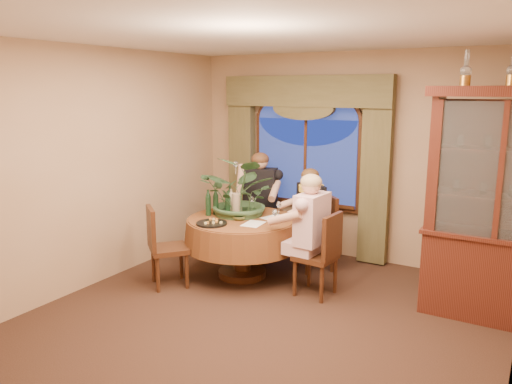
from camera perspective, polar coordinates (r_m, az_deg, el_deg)
The scene contains 33 objects.
floor at distance 5.14m, azimuth -0.05°, elevation -15.05°, with size 5.00×5.00×0.00m, color black.
wall_back at distance 6.92m, azimuth 10.48°, elevation 3.94°, with size 4.50×4.50×0.00m, color #9B7755.
ceiling at distance 4.61m, azimuth -0.05°, elevation 17.78°, with size 5.00×5.00×0.00m, color white.
window at distance 7.09m, azimuth 5.69°, elevation 3.45°, with size 1.62×0.10×1.32m, color navy, non-canonical shape.
arched_transom at distance 7.03m, azimuth 5.82°, elevation 9.76°, with size 1.60×0.06×0.44m, color navy, non-canonical shape.
drapery_left at distance 7.55m, azimuth -1.62°, elevation 3.09°, with size 0.38×0.14×2.32m, color #474224.
drapery_right at distance 6.71m, azimuth 13.51°, elevation 1.67°, with size 0.38×0.14×2.32m, color #474224.
swag_valance at distance 6.95m, azimuth 5.57°, elevation 11.39°, with size 2.45×0.16×0.42m, color #474224, non-canonical shape.
dining_table at distance 6.26m, azimuth -1.59°, elevation -6.32°, with size 1.44×1.44×0.75m, color maroon.
china_cabinet at distance 5.46m, azimuth 26.00°, elevation -1.56°, with size 1.44×0.57×2.34m, color #39120C.
oil_lamp_left at distance 5.39m, azimuth 22.89°, elevation 12.93°, with size 0.11×0.11×0.34m, color #A5722D, non-canonical shape.
chair_right at distance 5.71m, azimuth 6.83°, elevation -7.08°, with size 0.42×0.42×0.96m, color black.
chair_back_right at distance 6.51m, azimuth 6.77°, elevation -4.72°, with size 0.42×0.42×0.96m, color black.
chair_back at distance 7.10m, azimuth 0.19°, elevation -3.25°, with size 0.42×0.42×0.96m, color black.
chair_front_left at distance 6.02m, azimuth -9.90°, elevation -6.18°, with size 0.42×0.42×0.96m, color black.
person_pink at distance 5.66m, azimuth 6.38°, elevation -4.91°, with size 0.50×0.46×1.40m, color beige, non-canonical shape.
person_back at distance 7.10m, azimuth 0.51°, elevation -1.21°, with size 0.52×0.48×1.45m, color black, non-canonical shape.
person_scarf at distance 6.46m, azimuth 6.26°, elevation -3.11°, with size 0.48×0.44×1.33m, color black, non-canonical shape.
stoneware_vase at distance 6.27m, azimuth -2.27°, elevation -1.41°, with size 0.15×0.15×0.28m, color #90775E, non-canonical shape.
centerpiece_plant at distance 6.20m, azimuth -1.52°, elevation 3.14°, with size 1.01×1.13×0.88m, color #30502F.
olive_bowl at distance 6.07m, azimuth -1.94°, elevation -2.97°, with size 0.16×0.16×0.05m, color #4C5A2A.
cheese_platter at distance 5.89m, azimuth -5.09°, elevation -3.59°, with size 0.36×0.36×0.02m, color black.
wine_bottle_0 at distance 6.32m, azimuth -4.63°, elevation -1.10°, with size 0.07×0.07×0.33m, color black.
wine_bottle_1 at distance 6.28m, azimuth -2.85°, elevation -1.16°, with size 0.07×0.07×0.33m, color tan.
wine_bottle_2 at distance 6.43m, azimuth -4.64°, elevation -0.88°, with size 0.07×0.07×0.33m, color tan.
wine_bottle_3 at distance 6.19m, azimuth -3.23°, elevation -1.34°, with size 0.07×0.07×0.33m, color black.
wine_bottle_4 at distance 6.27m, azimuth -5.49°, elevation -1.21°, with size 0.07×0.07×0.33m, color black.
wine_bottle_5 at distance 6.47m, azimuth -3.00°, elevation -0.78°, with size 0.07×0.07×0.33m, color black.
tasting_paper_0 at distance 5.88m, azimuth -0.30°, elevation -3.65°, with size 0.21×0.30×0.00m, color white.
tasting_paper_1 at distance 6.17m, azimuth 2.09°, elevation -2.93°, with size 0.21×0.30×0.00m, color white.
wine_glass_person_pink at distance 5.87m, azimuth 2.16°, elevation -2.83°, with size 0.07×0.07×0.18m, color silver, non-canonical shape.
wine_glass_person_back at distance 6.58m, azimuth -0.51°, elevation -1.21°, with size 0.07×0.07×0.18m, color silver, non-canonical shape.
wine_glass_person_scarf at distance 6.27m, azimuth 2.63°, elevation -1.89°, with size 0.07×0.07×0.18m, color silver, non-canonical shape.
Camera 1 is at (2.31, -3.96, 2.31)m, focal length 35.00 mm.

